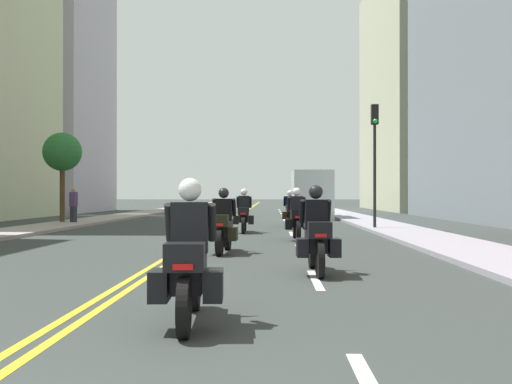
# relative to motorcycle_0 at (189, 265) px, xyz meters

# --- Properties ---
(ground_plane) EXTENTS (264.00, 264.00, 0.00)m
(ground_plane) POSITION_rel_motorcycle_0_xyz_m (-1.37, 43.62, -0.66)
(ground_plane) COLOR #323835
(sidewalk_left) EXTENTS (2.40, 144.00, 0.12)m
(sidewalk_left) POSITION_rel_motorcycle_0_xyz_m (-8.58, 43.62, -0.60)
(sidewalk_left) COLOR gray
(sidewalk_left) RESTS_ON ground
(sidewalk_right) EXTENTS (2.40, 144.00, 0.12)m
(sidewalk_right) POSITION_rel_motorcycle_0_xyz_m (5.85, 43.62, -0.60)
(sidewalk_right) COLOR #95909C
(sidewalk_right) RESTS_ON ground
(centreline_yellow_inner) EXTENTS (0.12, 132.00, 0.01)m
(centreline_yellow_inner) POSITION_rel_motorcycle_0_xyz_m (-1.49, 43.62, -0.65)
(centreline_yellow_inner) COLOR yellow
(centreline_yellow_inner) RESTS_ON ground
(centreline_yellow_outer) EXTENTS (0.12, 132.00, 0.01)m
(centreline_yellow_outer) POSITION_rel_motorcycle_0_xyz_m (-1.25, 43.62, -0.65)
(centreline_yellow_outer) COLOR yellow
(centreline_yellow_outer) RESTS_ON ground
(lane_dashes_white) EXTENTS (0.14, 56.40, 0.01)m
(lane_dashes_white) POSITION_rel_motorcycle_0_xyz_m (1.64, 24.62, -0.65)
(lane_dashes_white) COLOR silver
(lane_dashes_white) RESTS_ON ground
(building_left_2) EXTENTS (6.84, 12.38, 21.42)m
(building_left_2) POSITION_rel_motorcycle_0_xyz_m (-16.89, 43.51, 10.05)
(building_left_2) COLOR #AAA4B7
(building_left_2) RESTS_ON ground
(building_right_2) EXTENTS (9.29, 21.32, 22.65)m
(building_right_2) POSITION_rel_motorcycle_0_xyz_m (15.38, 51.06, 10.67)
(building_right_2) COLOR #BABD9B
(building_right_2) RESTS_ON ground
(motorcycle_0) EXTENTS (0.78, 2.11, 1.62)m
(motorcycle_0) POSITION_rel_motorcycle_0_xyz_m (0.00, 0.00, 0.00)
(motorcycle_0) COLOR black
(motorcycle_0) RESTS_ON ground
(motorcycle_1) EXTENTS (0.77, 2.14, 1.61)m
(motorcycle_1) POSITION_rel_motorcycle_0_xyz_m (1.72, 4.36, 0.01)
(motorcycle_1) COLOR black
(motorcycle_1) RESTS_ON ground
(motorcycle_2) EXTENTS (0.78, 2.23, 1.61)m
(motorcycle_2) POSITION_rel_motorcycle_0_xyz_m (-0.27, 8.18, -0.01)
(motorcycle_2) COLOR black
(motorcycle_2) RESTS_ON ground
(motorcycle_3) EXTENTS (0.77, 2.16, 1.65)m
(motorcycle_3) POSITION_rel_motorcycle_0_xyz_m (1.71, 12.55, 0.01)
(motorcycle_3) COLOR black
(motorcycle_3) RESTS_ON ground
(motorcycle_4) EXTENTS (0.76, 2.27, 1.66)m
(motorcycle_4) POSITION_rel_motorcycle_0_xyz_m (-0.13, 16.22, 0.01)
(motorcycle_4) COLOR black
(motorcycle_4) RESTS_ON ground
(motorcycle_5) EXTENTS (0.77, 2.23, 1.64)m
(motorcycle_5) POSITION_rel_motorcycle_0_xyz_m (1.74, 20.50, -0.00)
(motorcycle_5) COLOR black
(motorcycle_5) RESTS_ON ground
(traffic_light_near) EXTENTS (0.28, 0.38, 5.05)m
(traffic_light_near) POSITION_rel_motorcycle_0_xyz_m (5.05, 17.89, 2.79)
(traffic_light_near) COLOR black
(traffic_light_near) RESTS_ON ground
(pedestrian_0) EXTENTS (0.42, 0.38, 1.79)m
(pedestrian_0) POSITION_rel_motorcycle_0_xyz_m (-8.53, 22.16, 0.26)
(pedestrian_0) COLOR #262934
(pedestrian_0) RESTS_ON ground
(street_tree_1) EXTENTS (1.86, 1.86, 4.43)m
(street_tree_1) POSITION_rel_motorcycle_0_xyz_m (-9.21, 22.55, 2.79)
(street_tree_1) COLOR #4E3821
(street_tree_1) RESTS_ON ground
(parked_truck) EXTENTS (2.20, 6.50, 2.80)m
(parked_truck) POSITION_rel_motorcycle_0_xyz_m (3.25, 29.83, 0.62)
(parked_truck) COLOR beige
(parked_truck) RESTS_ON ground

